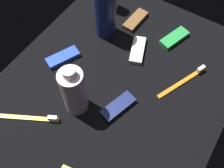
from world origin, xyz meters
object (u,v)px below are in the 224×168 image
object	(u,v)px
lotion_bottle	(105,12)
snack_bar_blue	(63,57)
bodywash_bottle	(74,91)
snack_bar_white	(138,50)
snack_bar_green	(174,38)
toothbrush_yellow	(30,118)
snack_bar_brown	(135,20)
toothbrush_orange	(185,80)
snack_bar_navy	(118,107)

from	to	relation	value
lotion_bottle	snack_bar_blue	size ratio (longest dim) A/B	2.00
lotion_bottle	bodywash_bottle	xyz separation A→B (cm)	(27.59, 8.54, -0.88)
snack_bar_white	snack_bar_green	size ratio (longest dim) A/B	1.00
toothbrush_yellow	snack_bar_blue	world-z (taller)	toothbrush_yellow
toothbrush_yellow	snack_bar_brown	xyz separation A→B (cm)	(-47.36, 5.93, 0.14)
lotion_bottle	snack_bar_brown	distance (cm)	14.06
toothbrush_yellow	snack_bar_white	xyz separation A→B (cm)	(-36.32, 13.15, 0.14)
toothbrush_yellow	snack_bar_green	world-z (taller)	toothbrush_yellow
toothbrush_orange	snack_bar_brown	world-z (taller)	toothbrush_orange
snack_bar_white	snack_bar_brown	world-z (taller)	same
bodywash_bottle	snack_bar_brown	world-z (taller)	bodywash_bottle
toothbrush_orange	snack_bar_blue	world-z (taller)	toothbrush_orange
toothbrush_yellow	snack_bar_white	size ratio (longest dim) A/B	1.58
snack_bar_blue	snack_bar_green	world-z (taller)	same
toothbrush_orange	snack_bar_white	distance (cm)	17.57
toothbrush_yellow	snack_bar_brown	world-z (taller)	toothbrush_yellow
snack_bar_brown	snack_bar_navy	size ratio (longest dim) A/B	1.00
toothbrush_yellow	snack_bar_blue	size ratio (longest dim) A/B	1.58
lotion_bottle	toothbrush_orange	xyz separation A→B (cm)	(3.59, 30.65, -8.54)
snack_bar_blue	snack_bar_brown	size ratio (longest dim) A/B	1.00
snack_bar_brown	snack_bar_navy	bearing A→B (deg)	25.12
lotion_bottle	snack_bar_white	xyz separation A→B (cm)	(1.49, 13.21, -8.39)
toothbrush_orange	snack_bar_brown	distance (cm)	27.94
toothbrush_orange	snack_bar_green	world-z (taller)	toothbrush_orange
snack_bar_brown	bodywash_bottle	bearing A→B (deg)	7.18
snack_bar_blue	snack_bar_navy	size ratio (longest dim) A/B	1.00
lotion_bottle	snack_bar_blue	xyz separation A→B (cm)	(16.80, -5.18, -8.39)
toothbrush_orange	snack_bar_white	xyz separation A→B (cm)	(-2.10, -17.44, 0.14)
lotion_bottle	toothbrush_yellow	distance (cm)	38.76
toothbrush_yellow	snack_bar_brown	size ratio (longest dim) A/B	1.58
lotion_bottle	snack_bar_green	xyz separation A→B (cm)	(-9.50, 20.91, -8.39)
snack_bar_white	snack_bar_brown	distance (cm)	13.19
snack_bar_white	snack_bar_brown	xyz separation A→B (cm)	(-11.04, -7.22, 0.00)
lotion_bottle	toothbrush_orange	bearing A→B (deg)	83.32
toothbrush_orange	snack_bar_navy	xyz separation A→B (cm)	(18.31, -12.04, 0.14)
snack_bar_white	snack_bar_green	distance (cm)	13.42
snack_bar_white	snack_bar_brown	size ratio (longest dim) A/B	1.00
bodywash_bottle	snack_bar_navy	bearing A→B (deg)	119.45
bodywash_bottle	snack_bar_blue	xyz separation A→B (cm)	(-10.79, -13.71, -7.52)
lotion_bottle	snack_bar_brown	size ratio (longest dim) A/B	2.00
toothbrush_orange	snack_bar_green	distance (cm)	16.32
snack_bar_brown	snack_bar_green	distance (cm)	14.91
bodywash_bottle	toothbrush_yellow	distance (cm)	15.33
snack_bar_white	lotion_bottle	bearing A→B (deg)	-117.48
toothbrush_orange	snack_bar_white	world-z (taller)	toothbrush_orange
snack_bar_brown	snack_bar_green	world-z (taller)	same
snack_bar_navy	snack_bar_green	bearing A→B (deg)	-167.41
snack_bar_blue	snack_bar_brown	xyz separation A→B (cm)	(-26.35, 11.17, 0.00)
toothbrush_yellow	bodywash_bottle	bearing A→B (deg)	140.35
lotion_bottle	snack_bar_brown	world-z (taller)	lotion_bottle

